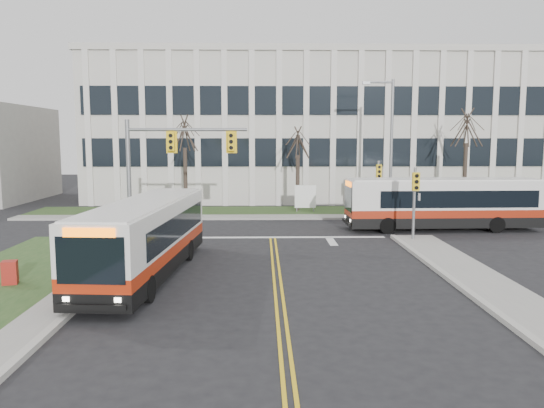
{
  "coord_description": "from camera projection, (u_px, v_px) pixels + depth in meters",
  "views": [
    {
      "loc": [
        -0.56,
        -19.68,
        5.21
      ],
      "look_at": [
        -0.06,
        6.61,
        2.0
      ],
      "focal_mm": 35.0,
      "sensor_mm": 36.0,
      "label": 1
    }
  ],
  "objects": [
    {
      "name": "tree_mid",
      "position": [
        298.0,
        144.0,
        37.68
      ],
      "size": [
        1.8,
        1.8,
        6.82
      ],
      "color": "#42352B",
      "rests_on": "ground"
    },
    {
      "name": "tree_right",
      "position": [
        467.0,
        129.0,
        37.58
      ],
      "size": [
        1.8,
        1.8,
        8.25
      ],
      "color": "#42352B",
      "rests_on": "ground"
    },
    {
      "name": "newspaper_box_blue",
      "position": [
        94.0,
        268.0,
        19.56
      ],
      "size": [
        0.6,
        0.57,
        0.95
      ],
      "primitive_type": "cube",
      "rotation": [
        0.0,
        0.0,
        0.28
      ],
      "color": "navy",
      "rests_on": "ground"
    },
    {
      "name": "tree_left",
      "position": [
        185.0,
        135.0,
        37.25
      ],
      "size": [
        1.8,
        1.8,
        7.7
      ],
      "color": "#42352B",
      "rests_on": "ground"
    },
    {
      "name": "signal_pole_far",
      "position": [
        378.0,
        180.0,
        35.29
      ],
      "size": [
        0.34,
        0.39,
        3.8
      ],
      "color": "slate",
      "rests_on": "ground"
    },
    {
      "name": "signal_pole_near",
      "position": [
        415.0,
        193.0,
        26.85
      ],
      "size": [
        0.34,
        0.39,
        3.8
      ],
      "color": "slate",
      "rests_on": "ground"
    },
    {
      "name": "newspaper_box_red",
      "position": [
        10.0,
        274.0,
        18.74
      ],
      "size": [
        0.6,
        0.57,
        0.95
      ],
      "primitive_type": "cube",
      "rotation": [
        0.0,
        0.0,
        0.26
      ],
      "color": "maroon",
      "rests_on": "ground"
    },
    {
      "name": "ground",
      "position": [
        277.0,
        277.0,
        20.17
      ],
      "size": [
        120.0,
        120.0,
        0.0
      ],
      "primitive_type": "plane",
      "color": "black",
      "rests_on": "ground"
    },
    {
      "name": "sidewalk_west",
      "position": [
        36.0,
        321.0,
        15.07
      ],
      "size": [
        1.2,
        26.0,
        0.14
      ],
      "primitive_type": "cube",
      "color": "#9E9B93",
      "rests_on": "ground"
    },
    {
      "name": "bus_cross",
      "position": [
        442.0,
        205.0,
        30.5
      ],
      "size": [
        10.99,
        2.67,
        2.92
      ],
      "primitive_type": null,
      "rotation": [
        0.0,
        0.0,
        -1.54
      ],
      "color": "silver",
      "rests_on": "ground"
    },
    {
      "name": "sidewalk_cross",
      "position": [
        345.0,
        217.0,
        35.34
      ],
      "size": [
        44.0,
        1.6,
        0.14
      ],
      "primitive_type": "cube",
      "color": "#9E9B93",
      "rests_on": "ground"
    },
    {
      "name": "bus_main",
      "position": [
        146.0,
        239.0,
        20.24
      ],
      "size": [
        3.12,
        10.77,
        2.83
      ],
      "primitive_type": null,
      "rotation": [
        0.0,
        0.0,
        -0.08
      ],
      "color": "silver",
      "rests_on": "ground"
    },
    {
      "name": "directory_sign",
      "position": [
        305.0,
        197.0,
        37.44
      ],
      "size": [
        1.5,
        0.12,
        2.0
      ],
      "color": "slate",
      "rests_on": "ground"
    },
    {
      "name": "streetlight",
      "position": [
        389.0,
        140.0,
        35.77
      ],
      "size": [
        2.15,
        0.25,
        9.2
      ],
      "color": "slate",
      "rests_on": "ground"
    },
    {
      "name": "building_lawn",
      "position": [
        339.0,
        211.0,
        38.12
      ],
      "size": [
        44.0,
        5.0,
        0.12
      ],
      "primitive_type": "cube",
      "color": "#2A471E",
      "rests_on": "ground"
    },
    {
      "name": "office_building",
      "position": [
        322.0,
        131.0,
        49.31
      ],
      "size": [
        40.0,
        16.0,
        12.0
      ],
      "primitive_type": "cube",
      "color": "beige",
      "rests_on": "ground"
    },
    {
      "name": "mast_arm_signal",
      "position": [
        162.0,
        158.0,
        26.66
      ],
      "size": [
        6.11,
        0.38,
        6.2
      ],
      "color": "slate",
      "rests_on": "ground"
    },
    {
      "name": "sidewalk_east",
      "position": [
        540.0,
        318.0,
        15.34
      ],
      "size": [
        2.0,
        26.0,
        0.14
      ],
      "primitive_type": "cube",
      "color": "#9E9B93",
      "rests_on": "ground"
    }
  ]
}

